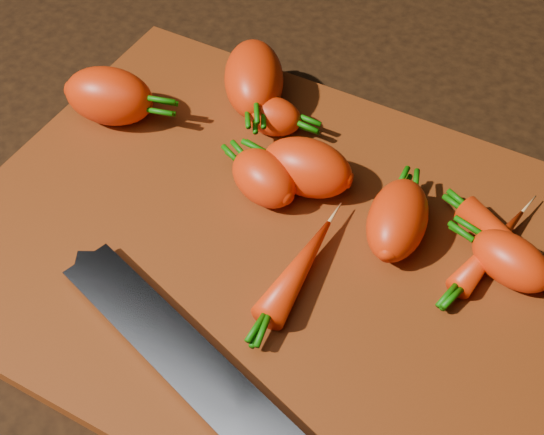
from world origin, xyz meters
The scene contains 13 objects.
ground centered at (0.00, 0.00, -0.01)m, with size 2.00×2.00×0.01m, color black.
cutting_board centered at (0.00, 0.00, 0.01)m, with size 0.50×0.40×0.01m, color maroon.
carrot_0 centered at (-0.20, 0.06, 0.04)m, with size 0.08×0.05×0.05m, color red.
carrot_1 centered at (-0.03, 0.04, 0.03)m, with size 0.06×0.04×0.04m, color red.
carrot_2 centered at (-0.09, 0.15, 0.04)m, with size 0.10×0.06×0.06m, color red.
carrot_3 centered at (0.09, 0.05, 0.04)m, with size 0.08×0.05×0.05m, color red.
carrot_4 centered at (0.00, 0.07, 0.04)m, with size 0.08×0.05×0.05m, color red.
carrot_5 centered at (-0.06, 0.12, 0.03)m, with size 0.06×0.04×0.04m, color red.
carrot_6 centered at (0.18, 0.06, 0.03)m, with size 0.07×0.04×0.04m, color red.
carrot_7 centered at (0.17, 0.07, 0.02)m, with size 0.10×0.02×0.02m, color red.
carrot_8 centered at (0.20, 0.07, 0.02)m, with size 0.14×0.02×0.02m, color red.
carrot_9 centered at (0.04, -0.02, 0.03)m, with size 0.10×0.03×0.03m, color red.
knife centered at (0.02, -0.13, 0.02)m, with size 0.37×0.14×0.02m.
Camera 1 is at (0.19, -0.34, 0.50)m, focal length 50.00 mm.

